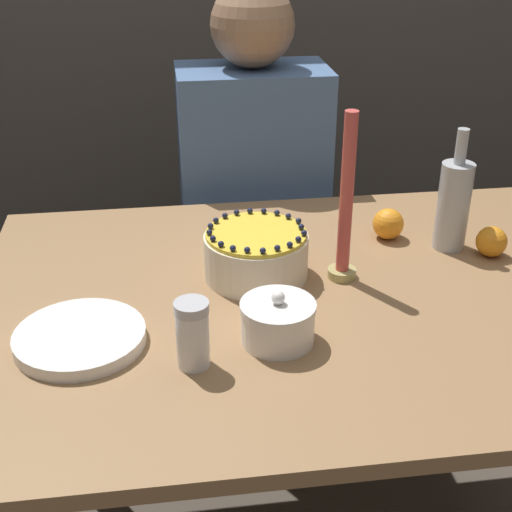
# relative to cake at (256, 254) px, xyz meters

# --- Properties ---
(dining_table) EXTENTS (1.29, 0.94, 0.73)m
(dining_table) POSITION_rel_cake_xyz_m (0.09, -0.09, -0.16)
(dining_table) COLOR #936D47
(dining_table) RESTS_ON ground_plane
(cake) EXTENTS (0.21, 0.21, 0.11)m
(cake) POSITION_rel_cake_xyz_m (0.00, 0.00, 0.00)
(cake) COLOR #EFE5CC
(cake) RESTS_ON dining_table
(sugar_bowl) EXTENTS (0.13, 0.13, 0.10)m
(sugar_bowl) POSITION_rel_cake_xyz_m (0.01, -0.24, -0.01)
(sugar_bowl) COLOR white
(sugar_bowl) RESTS_ON dining_table
(sugar_shaker) EXTENTS (0.06, 0.06, 0.12)m
(sugar_shaker) POSITION_rel_cake_xyz_m (-0.14, -0.29, 0.01)
(sugar_shaker) COLOR white
(sugar_shaker) RESTS_ON dining_table
(plate_stack) EXTENTS (0.23, 0.23, 0.02)m
(plate_stack) POSITION_rel_cake_xyz_m (-0.34, -0.20, -0.04)
(plate_stack) COLOR white
(plate_stack) RESTS_ON dining_table
(candle) EXTENTS (0.06, 0.06, 0.35)m
(candle) POSITION_rel_cake_xyz_m (0.17, -0.03, 0.10)
(candle) COLOR tan
(candle) RESTS_ON dining_table
(bottle) EXTENTS (0.07, 0.07, 0.27)m
(bottle) POSITION_rel_cake_xyz_m (0.44, 0.07, 0.05)
(bottle) COLOR #B2B7BC
(bottle) RESTS_ON dining_table
(orange_fruit_0) EXTENTS (0.07, 0.07, 0.07)m
(orange_fruit_0) POSITION_rel_cake_xyz_m (0.51, 0.02, -0.02)
(orange_fruit_0) COLOR orange
(orange_fruit_0) RESTS_ON dining_table
(orange_fruit_1) EXTENTS (0.07, 0.07, 0.07)m
(orange_fruit_1) POSITION_rel_cake_xyz_m (0.32, 0.13, -0.01)
(orange_fruit_1) COLOR orange
(orange_fruit_1) RESTS_ON dining_table
(person_man_blue_shirt) EXTENTS (0.40, 0.34, 1.24)m
(person_man_blue_shirt) POSITION_rel_cake_xyz_m (0.07, 0.58, -0.24)
(person_man_blue_shirt) COLOR #473D33
(person_man_blue_shirt) RESTS_ON ground_plane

